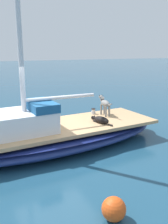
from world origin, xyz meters
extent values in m
plane|color=navy|center=(0.00, 0.00, 0.00)|extent=(120.00, 120.00, 0.00)
ellipsoid|color=navy|center=(0.00, 0.00, 0.28)|extent=(2.96, 7.35, 0.56)
ellipsoid|color=navy|center=(0.00, 0.00, 0.46)|extent=(2.98, 7.38, 0.08)
cube|color=tan|center=(0.00, 0.00, 0.61)|extent=(2.48, 6.74, 0.10)
cylinder|color=silver|center=(-0.06, -0.20, 1.56)|extent=(0.10, 2.20, 0.10)
cube|color=silver|center=(-0.08, 1.20, 0.96)|extent=(1.54, 2.29, 0.60)
cube|color=navy|center=(-0.08, 0.43, 1.38)|extent=(1.37, 0.78, 0.24)
ellipsoid|color=black|center=(-0.31, -1.47, 0.77)|extent=(0.65, 0.41, 0.22)
ellipsoid|color=black|center=(0.04, -1.37, 0.76)|extent=(0.23, 0.18, 0.13)
cone|color=black|center=(0.03, -1.32, 0.82)|extent=(0.05, 0.05, 0.05)
cone|color=black|center=(0.06, -1.41, 0.82)|extent=(0.05, 0.05, 0.05)
cylinder|color=black|center=(-0.13, -1.35, 0.69)|extent=(0.19, 0.10, 0.06)
cylinder|color=black|center=(-0.09, -1.47, 0.69)|extent=(0.19, 0.10, 0.06)
cylinder|color=black|center=(-0.69, -1.57, 0.69)|extent=(0.18, 0.09, 0.04)
ellipsoid|color=gray|center=(0.46, -2.05, 1.11)|extent=(0.53, 0.24, 0.22)
cylinder|color=gray|center=(0.65, -1.99, 0.85)|extent=(0.07, 0.07, 0.38)
cylinder|color=gray|center=(0.64, -2.12, 0.85)|extent=(0.07, 0.07, 0.38)
cylinder|color=gray|center=(0.29, -1.97, 0.85)|extent=(0.07, 0.07, 0.38)
cylinder|color=gray|center=(0.28, -2.10, 0.85)|extent=(0.07, 0.07, 0.38)
cylinder|color=gray|center=(0.70, -2.06, 1.22)|extent=(0.19, 0.12, 0.19)
ellipsoid|color=gray|center=(0.82, -2.06, 1.27)|extent=(0.23, 0.14, 0.13)
cone|color=#2A2929|center=(0.82, -2.02, 1.33)|extent=(0.05, 0.05, 0.06)
cone|color=#2A2929|center=(0.82, -2.11, 1.33)|extent=(0.05, 0.05, 0.06)
torus|color=black|center=(0.70, -2.06, 1.22)|extent=(0.12, 0.14, 0.10)
cylinder|color=gray|center=(0.11, -2.03, 1.14)|extent=(0.22, 0.05, 0.12)
cylinder|color=#B7B7BC|center=(0.83, -1.77, 0.70)|extent=(0.16, 0.16, 0.08)
cylinder|color=#B7B7BC|center=(0.83, -1.77, 0.79)|extent=(0.13, 0.13, 0.10)
cylinder|color=black|center=(0.83, -1.77, 0.86)|extent=(0.15, 0.15, 0.03)
sphere|color=#E55119|center=(-3.68, 0.15, 0.22)|extent=(0.44, 0.44, 0.44)
camera|label=1|loc=(-6.86, 2.24, 2.95)|focal=39.41mm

